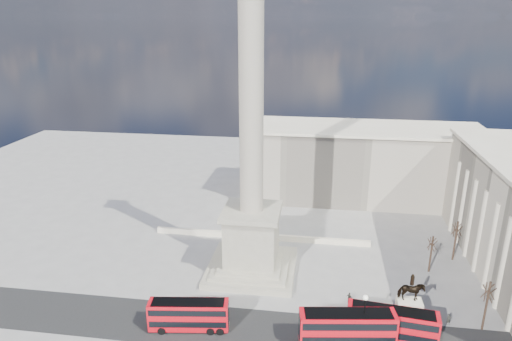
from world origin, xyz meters
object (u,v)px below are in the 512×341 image
object	(u,v)px
victorian_lamp	(364,316)
equestrian_statue	(409,310)
red_bus_a	(189,315)
red_bus_b	(348,328)
pedestrian_standing	(371,319)
red_bus_c	(392,324)
pedestrian_walking	(449,319)
pedestrian_crossing	(349,298)
nelsons_column	(252,197)

from	to	relation	value
victorian_lamp	equestrian_statue	world-z (taller)	equestrian_statue
red_bus_a	red_bus_b	bearing A→B (deg)	-7.93
red_bus_a	pedestrian_standing	xyz separation A→B (m)	(23.94, 4.47, -1.36)
victorian_lamp	red_bus_c	bearing A→B (deg)	22.60
pedestrian_walking	pedestrian_crossing	world-z (taller)	pedestrian_crossing
red_bus_a	victorian_lamp	distance (m)	22.45
equestrian_statue	red_bus_c	bearing A→B (deg)	-132.66
red_bus_c	victorian_lamp	size ratio (longest dim) A/B	1.55
pedestrian_standing	red_bus_c	bearing A→B (deg)	124.48
red_bus_c	pedestrian_walking	size ratio (longest dim) A/B	6.96
equestrian_statue	pedestrian_walking	size ratio (longest dim) A/B	5.07
nelsons_column	red_bus_a	bearing A→B (deg)	-110.16
red_bus_c	pedestrian_standing	size ratio (longest dim) A/B	6.56
victorian_lamp	pedestrian_walking	bearing A→B (deg)	26.32
pedestrian_walking	red_bus_b	bearing A→B (deg)	-169.69
red_bus_a	red_bus_c	bearing A→B (deg)	-3.83
victorian_lamp	pedestrian_walking	distance (m)	13.72
red_bus_b	red_bus_c	world-z (taller)	red_bus_b
red_bus_b	nelsons_column	bearing A→B (deg)	124.18
pedestrian_standing	pedestrian_walking	bearing A→B (deg)	-175.33
nelsons_column	red_bus_a	world-z (taller)	nelsons_column
pedestrian_standing	equestrian_statue	bearing A→B (deg)	172.90
pedestrian_standing	pedestrian_crossing	xyz separation A→B (m)	(-2.72, 4.52, -0.01)
red_bus_c	pedestrian_crossing	xyz separation A→B (m)	(-4.93, 7.37, -1.52)
red_bus_a	pedestrian_crossing	distance (m)	23.09
red_bus_b	pedestrian_walking	distance (m)	15.15
nelsons_column	red_bus_b	distance (m)	24.15
pedestrian_walking	pedestrian_standing	size ratio (longest dim) A/B	0.94
victorian_lamp	pedestrian_crossing	world-z (taller)	victorian_lamp
red_bus_b	red_bus_c	size ratio (longest dim) A/B	1.07
red_bus_a	red_bus_b	distance (m)	20.50
red_bus_c	equestrian_statue	size ratio (longest dim) A/B	1.37
red_bus_a	victorian_lamp	world-z (taller)	victorian_lamp
victorian_lamp	pedestrian_walking	xyz separation A→B (m)	(11.89, 5.88, -3.51)
equestrian_statue	pedestrian_walking	distance (m)	6.35
nelsons_column	victorian_lamp	size ratio (longest dim) A/B	6.78
red_bus_b	pedestrian_walking	world-z (taller)	red_bus_b
victorian_lamp	pedestrian_crossing	size ratio (longest dim) A/B	4.27
red_bus_a	equestrian_statue	distance (m)	28.81
nelsons_column	red_bus_b	size ratio (longest dim) A/B	4.09
red_bus_b	pedestrian_standing	world-z (taller)	red_bus_b
equestrian_statue	pedestrian_crossing	size ratio (longest dim) A/B	4.84
nelsons_column	red_bus_b	xyz separation A→B (m)	(14.63, -16.17, -10.38)
red_bus_a	equestrian_statue	bearing A→B (deg)	0.95
red_bus_b	pedestrian_walking	bearing A→B (deg)	16.02
red_bus_c	victorian_lamp	world-z (taller)	victorian_lamp
red_bus_c	victorian_lamp	bearing A→B (deg)	-150.99
red_bus_b	pedestrian_crossing	world-z (taller)	red_bus_b
pedestrian_crossing	red_bus_c	bearing A→B (deg)	162.05
equestrian_statue	pedestrian_standing	distance (m)	5.00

